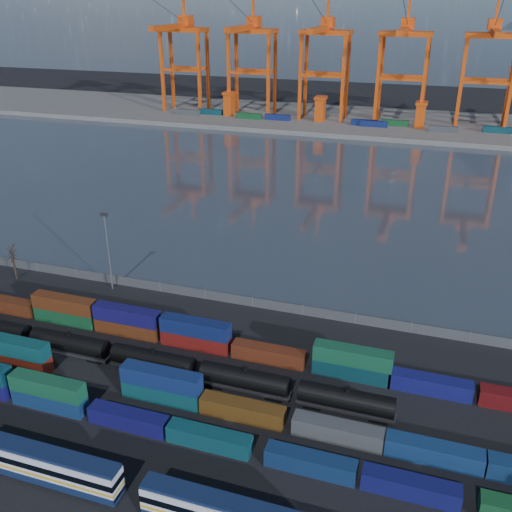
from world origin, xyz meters
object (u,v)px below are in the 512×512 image
(tanker_string, at_px, (111,352))
(bare_tree, at_px, (14,262))
(passenger_train, at_px, (39,463))
(gantry_cranes, at_px, (364,44))

(tanker_string, distance_m, bare_tree, 41.34)
(passenger_train, relative_size, tanker_string, 0.81)
(passenger_train, height_order, gantry_cranes, gantry_cranes)
(gantry_cranes, bearing_deg, passenger_train, -90.97)
(passenger_train, height_order, bare_tree, bare_tree)
(bare_tree, bearing_deg, gantry_cranes, 76.17)
(passenger_train, bearing_deg, tanker_string, 101.03)
(bare_tree, bearing_deg, tanker_string, -29.96)
(passenger_train, xyz_separation_m, bare_tree, (-40.50, 44.88, 1.65))
(tanker_string, bearing_deg, bare_tree, 150.04)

